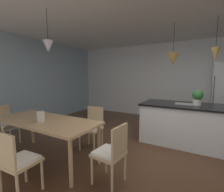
# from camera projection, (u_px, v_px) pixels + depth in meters

# --- Properties ---
(ground_plane) EXTENTS (10.00, 8.40, 0.04)m
(ground_plane) POSITION_uv_depth(u_px,v_px,m) (157.00, 162.00, 2.88)
(ground_plane) COLOR #4C301E
(wall_back_kitchen) EXTENTS (10.00, 0.12, 2.70)m
(wall_back_kitchen) POSITION_uv_depth(u_px,v_px,m) (182.00, 81.00, 5.53)
(wall_back_kitchen) COLOR white
(wall_back_kitchen) RESTS_ON ground_plane
(window_wall_left_glazing) EXTENTS (0.06, 8.40, 2.70)m
(window_wall_left_glazing) POSITION_uv_depth(u_px,v_px,m) (20.00, 82.00, 4.70)
(window_wall_left_glazing) COLOR #9EB7C6
(window_wall_left_glazing) RESTS_ON ground_plane
(dining_table) EXTENTS (2.00, 0.84, 0.74)m
(dining_table) POSITION_uv_depth(u_px,v_px,m) (46.00, 124.00, 2.87)
(dining_table) COLOR tan
(dining_table) RESTS_ON ground_plane
(chair_window_end) EXTENTS (0.43, 0.43, 0.87)m
(chair_window_end) POSITION_uv_depth(u_px,v_px,m) (5.00, 123.00, 3.57)
(chair_window_end) COLOR tan
(chair_window_end) RESTS_ON ground_plane
(chair_kitchen_end) EXTENTS (0.43, 0.43, 0.87)m
(chair_kitchen_end) POSITION_uv_depth(u_px,v_px,m) (112.00, 152.00, 2.22)
(chair_kitchen_end) COLOR tan
(chair_kitchen_end) RESTS_ON ground_plane
(chair_near_right) EXTENTS (0.42, 0.42, 0.87)m
(chair_near_right) POSITION_uv_depth(u_px,v_px,m) (17.00, 161.00, 1.99)
(chair_near_right) COLOR tan
(chair_near_right) RESTS_ON ground_plane
(chair_far_right) EXTENTS (0.43, 0.43, 0.87)m
(chair_far_right) POSITION_uv_depth(u_px,v_px,m) (92.00, 126.00, 3.36)
(chair_far_right) COLOR tan
(chair_far_right) RESTS_ON ground_plane
(kitchen_island) EXTENTS (2.06, 0.97, 0.91)m
(kitchen_island) POSITION_uv_depth(u_px,v_px,m) (189.00, 124.00, 3.57)
(kitchen_island) COLOR silver
(kitchen_island) RESTS_ON ground_plane
(pendant_over_table) EXTENTS (0.18, 0.18, 0.75)m
(pendant_over_table) POSITION_uv_depth(u_px,v_px,m) (48.00, 46.00, 2.83)
(pendant_over_table) COLOR black
(pendant_over_island_main) EXTENTS (0.26, 0.26, 0.92)m
(pendant_over_island_main) POSITION_uv_depth(u_px,v_px,m) (173.00, 59.00, 3.59)
(pendant_over_island_main) COLOR black
(pendant_over_island_aux) EXTENTS (0.16, 0.16, 0.87)m
(pendant_over_island_aux) POSITION_uv_depth(u_px,v_px,m) (215.00, 54.00, 3.19)
(pendant_over_island_aux) COLOR black
(potted_plant_on_island) EXTENTS (0.22, 0.22, 0.33)m
(potted_plant_on_island) POSITION_uv_depth(u_px,v_px,m) (198.00, 97.00, 3.43)
(potted_plant_on_island) COLOR beige
(potted_plant_on_island) RESTS_ON kitchen_island
(vase_on_dining_table) EXTENTS (0.12, 0.12, 0.18)m
(vase_on_dining_table) POSITION_uv_depth(u_px,v_px,m) (41.00, 117.00, 2.75)
(vase_on_dining_table) COLOR silver
(vase_on_dining_table) RESTS_ON dining_table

